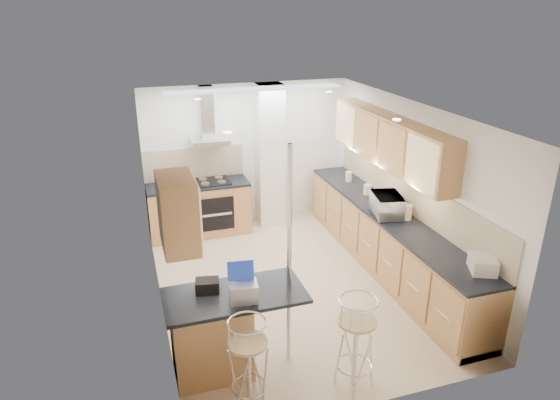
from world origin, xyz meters
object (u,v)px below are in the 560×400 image
object	(u,v)px
laptop	(243,292)
bar_stool_near	(248,364)
microwave	(387,205)
bar_stool_end	(356,343)
bread_bin	(483,264)

from	to	relation	value
laptop	bar_stool_near	world-z (taller)	laptop
microwave	bar_stool_near	xyz separation A→B (m)	(-2.55, -1.96, -0.58)
bar_stool_end	bar_stool_near	bearing A→B (deg)	135.17
bar_stool_near	bar_stool_end	bearing A→B (deg)	-6.98
bar_stool_near	bread_bin	xyz separation A→B (m)	(2.80, 0.22, 0.51)
bread_bin	bar_stool_end	bearing A→B (deg)	-146.34
laptop	bar_stool_near	size ratio (longest dim) A/B	0.28
laptop	bar_stool_near	xyz separation A→B (m)	(-0.07, -0.43, -0.54)
laptop	bar_stool_near	bearing A→B (deg)	-92.40
bar_stool_near	bread_bin	size ratio (longest dim) A/B	2.97
microwave	laptop	xyz separation A→B (m)	(-2.48, -1.53, -0.04)
laptop	bar_stool_end	size ratio (longest dim) A/B	0.27
microwave	laptop	world-z (taller)	microwave
laptop	bread_bin	bearing A→B (deg)	2.92
bar_stool_near	bread_bin	distance (m)	2.85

